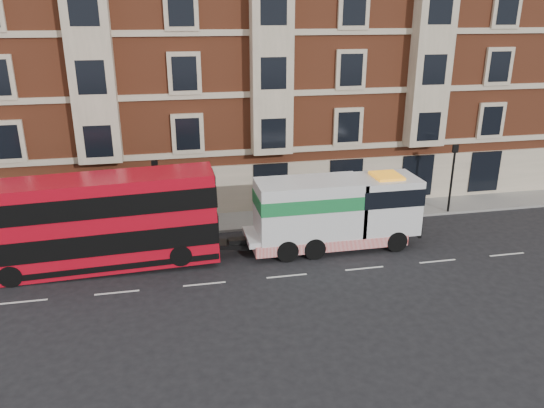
# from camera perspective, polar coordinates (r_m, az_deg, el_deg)

# --- Properties ---
(ground) EXTENTS (120.00, 120.00, 0.00)m
(ground) POSITION_cam_1_polar(r_m,az_deg,el_deg) (26.04, 1.60, -7.75)
(ground) COLOR black
(ground) RESTS_ON ground
(sidewalk) EXTENTS (90.00, 3.00, 0.15)m
(sidewalk) POSITION_cam_1_polar(r_m,az_deg,el_deg) (32.69, -1.41, -1.63)
(sidewalk) COLOR slate
(sidewalk) RESTS_ON ground
(victorian_terrace) EXTENTS (45.00, 12.00, 20.40)m
(victorian_terrace) POSITION_cam_1_polar(r_m,az_deg,el_deg) (37.93, -2.90, 16.86)
(victorian_terrace) COLOR brown
(victorian_terrace) RESTS_ON ground
(lamp_post_west) EXTENTS (0.35, 0.15, 4.35)m
(lamp_post_west) POSITION_cam_1_polar(r_m,az_deg,el_deg) (30.14, -12.29, 1.26)
(lamp_post_west) COLOR black
(lamp_post_west) RESTS_ON sidewalk
(lamp_post_east) EXTENTS (0.35, 0.15, 4.35)m
(lamp_post_east) POSITION_cam_1_polar(r_m,az_deg,el_deg) (34.78, 18.83, 3.15)
(lamp_post_east) COLOR black
(lamp_post_east) RESTS_ON sidewalk
(double_decker_bus) EXTENTS (11.62, 2.67, 4.70)m
(double_decker_bus) POSITION_cam_1_polar(r_m,az_deg,el_deg) (27.22, -18.37, -1.79)
(double_decker_bus) COLOR #B80A1A
(double_decker_bus) RESTS_ON ground
(tow_truck) EXTENTS (9.30, 2.75, 3.88)m
(tow_truck) POSITION_cam_1_polar(r_m,az_deg,el_deg) (28.46, 6.53, -0.85)
(tow_truck) COLOR silver
(tow_truck) RESTS_ON ground
(pedestrian) EXTENTS (0.68, 0.66, 1.57)m
(pedestrian) POSITION_cam_1_polar(r_m,az_deg,el_deg) (31.28, -22.16, -2.51)
(pedestrian) COLOR #192133
(pedestrian) RESTS_ON sidewalk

